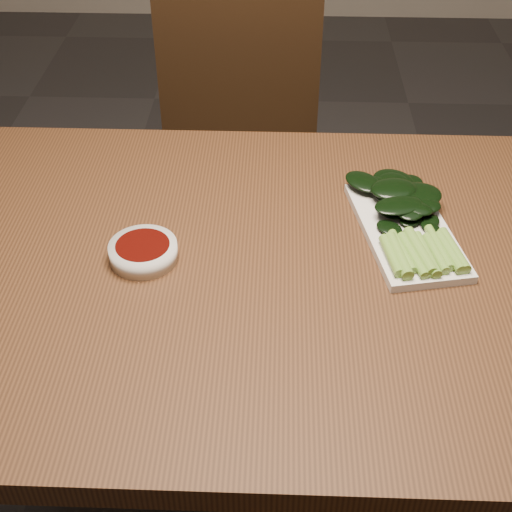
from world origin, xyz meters
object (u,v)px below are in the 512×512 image
at_px(chair_far, 239,167).
at_px(sauce_bowl, 143,251).
at_px(table, 278,296).
at_px(serving_plate, 406,230).
at_px(gai_lan, 406,209).

relative_size(chair_far, sauce_bowl, 8.47).
relative_size(table, serving_plate, 4.84).
relative_size(sauce_bowl, serving_plate, 0.36).
bearing_deg(gai_lan, serving_plate, -93.09).
distance_m(table, sauce_bowl, 0.23).
bearing_deg(table, gai_lan, 28.54).
bearing_deg(sauce_bowl, gai_lan, 15.12).
distance_m(chair_far, sauce_bowl, 0.75).
relative_size(chair_far, serving_plate, 3.07).
xyz_separation_m(table, sauce_bowl, (-0.21, -0.00, 0.09)).
bearing_deg(gai_lan, sauce_bowl, -164.88).
bearing_deg(serving_plate, table, -158.82).
bearing_deg(table, chair_far, 98.56).
xyz_separation_m(sauce_bowl, serving_plate, (0.41, 0.08, -0.01)).
height_order(table, sauce_bowl, sauce_bowl).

